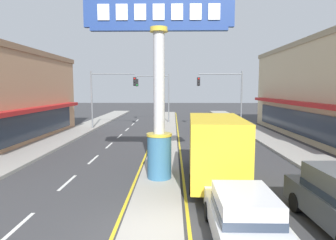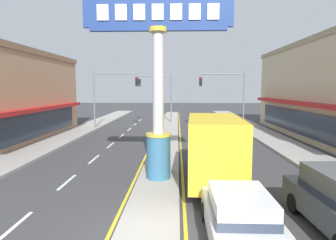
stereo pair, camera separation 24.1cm
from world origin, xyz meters
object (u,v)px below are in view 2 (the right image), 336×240
Objects in this scene: traffic_light_right_side at (227,90)px; box_truck_far_right_lane at (213,147)px; traffic_light_left_side at (110,90)px; traffic_light_median_far at (159,90)px; district_sign at (158,84)px; sedan_near_right_lane at (239,217)px.

box_truck_far_right_lane is at bearing -101.64° from traffic_light_right_side.
traffic_light_left_side is 1.00× the size of traffic_light_median_far.
box_truck_far_right_lane is at bearing -80.36° from traffic_light_median_far.
district_sign is 1.35× the size of traffic_light_right_side.
traffic_light_right_side is at bearing 81.20° from sedan_near_right_lane.
traffic_light_right_side is 9.27m from traffic_light_median_far.
district_sign is 3.82m from box_truck_far_right_lane.
traffic_light_right_side is at bearing 2.64° from traffic_light_left_side.
traffic_light_left_side and traffic_light_median_far have the same top height.
traffic_light_right_side is (12.41, 0.57, 0.00)m from traffic_light_left_side.
traffic_light_right_side is 23.69m from sedan_near_right_lane.
traffic_light_left_side is (-6.21, 17.06, -0.30)m from district_sign.
sedan_near_right_lane is at bearing -68.65° from traffic_light_left_side.
district_sign is at bearing -70.01° from traffic_light_left_side.
traffic_light_right_side reaches higher than sedan_near_right_lane.
traffic_light_left_side is 24.49m from sedan_near_right_lane.
box_truck_far_right_lane is (2.53, -0.19, -2.85)m from district_sign.
traffic_light_median_far is at bearing 99.64° from box_truck_far_right_lane.
traffic_light_median_far is (4.81, 5.88, -0.05)m from traffic_light_left_side.
traffic_light_right_side is at bearing 78.36° from box_truck_far_right_lane.
traffic_light_left_side is 7.60m from traffic_light_median_far.
district_sign reaches higher than sedan_near_right_lane.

